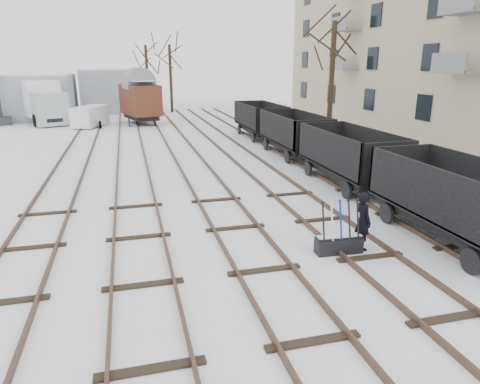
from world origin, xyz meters
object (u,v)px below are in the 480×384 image
Objects in this scene: lorry at (40,101)px; panel_van at (90,116)px; worker at (363,221)px; freight_wagon_a at (457,212)px; box_van_wagon at (140,99)px; ground_frame at (339,243)px.

panel_van is at bearing -64.24° from lorry.
worker is 2.92m from freight_wagon_a.
freight_wagon_a is 0.69× the size of lorry.
box_van_wagon is 8.99m from lorry.
freight_wagon_a reaches higher than panel_van.
worker is at bearing 175.67° from freight_wagon_a.
lorry is at bearing 144.82° from box_van_wagon.
freight_wagon_a is 30.35m from panel_van.
ground_frame is 0.26× the size of freight_wagon_a.
box_van_wagon is (-4.21, 28.60, 1.86)m from ground_frame.
box_van_wagon reaches higher than worker.
worker is 0.20× the size of lorry.
worker is 28.96m from box_van_wagon.
ground_frame is at bearing 178.11° from freight_wagon_a.
ground_frame is 0.36× the size of panel_van.
panel_van reaches higher than ground_frame.
lorry reaches higher than worker.
panel_van is (-4.13, -0.84, -1.27)m from box_van_wagon.
ground_frame is at bearing -90.68° from lorry.
panel_van is (-9.09, 27.66, 0.05)m from worker.
freight_wagon_a reaches higher than worker.
freight_wagon_a is at bearing -99.54° from worker.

